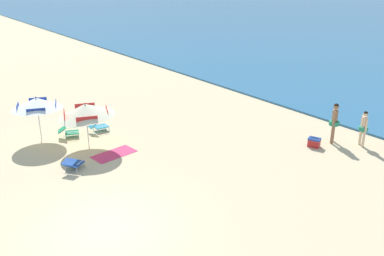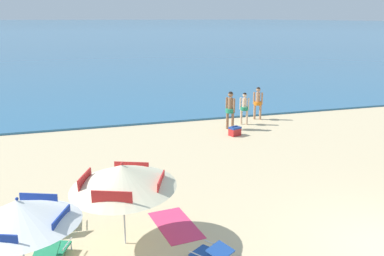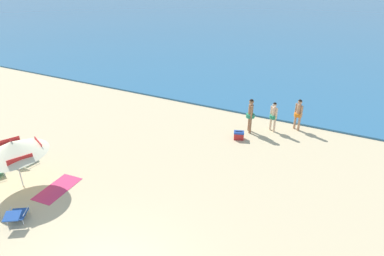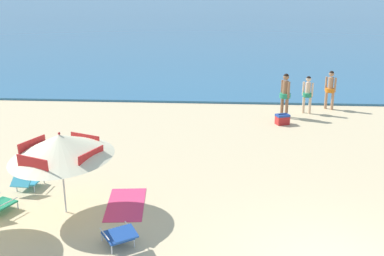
# 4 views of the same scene
# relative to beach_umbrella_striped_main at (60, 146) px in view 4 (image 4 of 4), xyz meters

# --- Properties ---
(beach_umbrella_striped_main) EXTENTS (3.42, 3.43, 2.03)m
(beach_umbrella_striped_main) POSITION_rel_beach_umbrella_striped_main_xyz_m (0.00, 0.00, 0.00)
(beach_umbrella_striped_main) COLOR silver
(beach_umbrella_striped_main) RESTS_ON ground
(lounge_chair_under_umbrella) EXTENTS (0.62, 0.94, 0.53)m
(lounge_chair_under_umbrella) POSITION_rel_beach_umbrella_striped_main_xyz_m (-1.41, 1.16, -1.40)
(lounge_chair_under_umbrella) COLOR teal
(lounge_chair_under_umbrella) RESTS_ON ground
(lounge_chair_beside_umbrella) EXTENTS (0.91, 0.99, 0.49)m
(lounge_chair_beside_umbrella) POSITION_rel_beach_umbrella_striped_main_xyz_m (1.62, -1.42, -1.39)
(lounge_chair_beside_umbrella) COLOR #1E4799
(lounge_chair_beside_umbrella) RESTS_ON ground
(person_standing_near_shore) EXTENTS (0.44, 0.48, 1.80)m
(person_standing_near_shore) POSITION_rel_beach_umbrella_striped_main_xyz_m (6.20, 8.66, -0.63)
(person_standing_near_shore) COLOR #8C6042
(person_standing_near_shore) RESTS_ON ground
(person_standing_beside) EXTENTS (0.43, 0.41, 1.68)m
(person_standing_beside) POSITION_rel_beach_umbrella_striped_main_xyz_m (8.30, 10.06, -0.69)
(person_standing_beside) COLOR tan
(person_standing_beside) RESTS_ON ground
(person_wading_in) EXTENTS (0.42, 0.39, 1.58)m
(person_wading_in) POSITION_rel_beach_umbrella_striped_main_xyz_m (7.21, 9.31, -0.75)
(person_wading_in) COLOR beige
(person_wading_in) RESTS_ON ground
(cooler_box) EXTENTS (0.59, 0.50, 0.43)m
(cooler_box) POSITION_rel_beach_umbrella_striped_main_xyz_m (6.01, 7.62, -1.46)
(cooler_box) COLOR red
(cooler_box) RESTS_ON ground
(beach_towel) EXTENTS (1.08, 1.88, 0.01)m
(beach_towel) POSITION_rel_beach_umbrella_striped_main_xyz_m (1.34, 0.48, -1.66)
(beach_towel) COLOR #DB3866
(beach_towel) RESTS_ON ground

